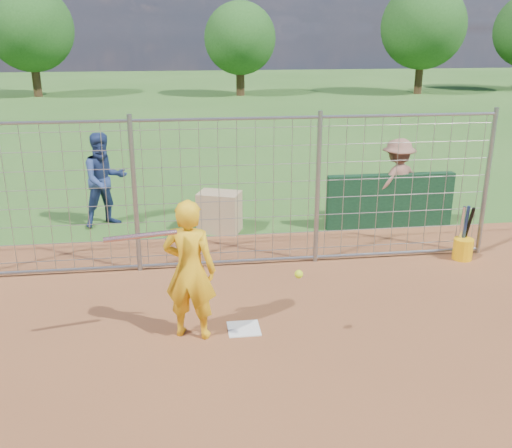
{
  "coord_description": "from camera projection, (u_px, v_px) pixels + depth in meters",
  "views": [
    {
      "loc": [
        -0.74,
        -6.96,
        3.84
      ],
      "look_at": [
        0.3,
        0.8,
        1.15
      ],
      "focal_mm": 40.0,
      "sensor_mm": 36.0,
      "label": 1
    }
  ],
  "objects": [
    {
      "name": "equipment_in_play",
      "position": [
        180.0,
        245.0,
        6.74
      ],
      "size": [
        2.34,
        0.4,
        0.59
      ],
      "color": "silver",
      "rests_on": "ground"
    },
    {
      "name": "batter",
      "position": [
        190.0,
        270.0,
        7.23
      ],
      "size": [
        0.78,
        0.63,
        1.87
      ],
      "primitive_type": "imported",
      "rotation": [
        0.0,
        0.0,
        2.84
      ],
      "color": "yellow",
      "rests_on": "ground"
    },
    {
      "name": "bucket_with_bats",
      "position": [
        463.0,
        246.0,
        9.94
      ],
      "size": [
        0.34,
        0.37,
        0.98
      ],
      "color": "#F7AE0D",
      "rests_on": "ground"
    },
    {
      "name": "equipment_bin",
      "position": [
        219.0,
        212.0,
        11.28
      ],
      "size": [
        0.94,
        0.8,
        0.8
      ],
      "primitive_type": "cube",
      "rotation": [
        0.0,
        0.0,
        -0.37
      ],
      "color": "tan",
      "rests_on": "ground"
    },
    {
      "name": "tree_line",
      "position": [
        242.0,
        31.0,
        33.42
      ],
      "size": [
        44.66,
        6.72,
        6.48
      ],
      "color": "#3F2B19",
      "rests_on": "ground"
    },
    {
      "name": "bystander_a",
      "position": [
        105.0,
        180.0,
        11.46
      ],
      "size": [
        1.15,
        1.06,
        1.91
      ],
      "primitive_type": "imported",
      "rotation": [
        0.0,
        0.0,
        0.46
      ],
      "color": "navy",
      "rests_on": "ground"
    },
    {
      "name": "backstop_fence",
      "position": [
        228.0,
        195.0,
        9.33
      ],
      "size": [
        9.08,
        0.08,
        2.6
      ],
      "color": "gray",
      "rests_on": "ground"
    },
    {
      "name": "home_plate",
      "position": [
        244.0,
        329.0,
        7.67
      ],
      "size": [
        0.43,
        0.43,
        0.02
      ],
      "primitive_type": "cube",
      "color": "silver",
      "rests_on": "ground"
    },
    {
      "name": "dugout_wall",
      "position": [
        390.0,
        201.0,
        11.49
      ],
      "size": [
        2.6,
        0.2,
        1.1
      ],
      "primitive_type": "cube",
      "color": "#11381E",
      "rests_on": "ground"
    },
    {
      "name": "bystander_c",
      "position": [
        397.0,
        182.0,
        11.53
      ],
      "size": [
        1.31,
        1.03,
        1.78
      ],
      "primitive_type": "imported",
      "rotation": [
        0.0,
        0.0,
        3.51
      ],
      "color": "brown",
      "rests_on": "ground"
    },
    {
      "name": "ground",
      "position": [
        242.0,
        322.0,
        7.86
      ],
      "size": [
        100.0,
        100.0,
        0.0
      ],
      "primitive_type": "plane",
      "color": "#2D591E",
      "rests_on": "ground"
    }
  ]
}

